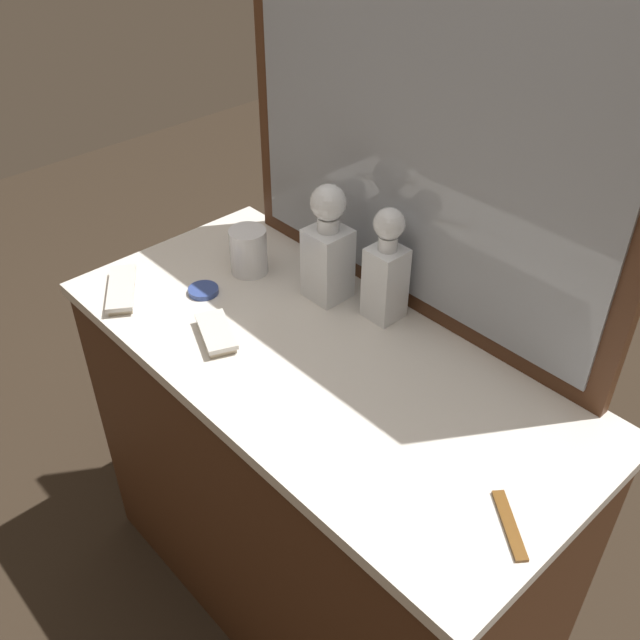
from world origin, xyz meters
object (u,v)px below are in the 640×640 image
object	(u,v)px
silver_brush_right	(216,334)
silver_brush_front	(122,290)
crystal_tumbler_far_right	(249,253)
crystal_decanter_right	(328,254)
tortoiseshell_comb	(509,525)
porcelain_dish	(203,291)
crystal_decanter_rear	(386,275)

from	to	relation	value
silver_brush_right	silver_brush_front	world-z (taller)	same
crystal_tumbler_far_right	silver_brush_front	distance (m)	0.29
crystal_decanter_right	silver_brush_right	xyz separation A→B (m)	(-0.04, -0.27, -0.09)
crystal_tumbler_far_right	tortoiseshell_comb	size ratio (longest dim) A/B	0.94
silver_brush_right	porcelain_dish	xyz separation A→B (m)	(-0.15, 0.07, -0.01)
tortoiseshell_comb	porcelain_dish	bearing A→B (deg)	178.88
crystal_tumbler_far_right	crystal_decanter_rear	bearing A→B (deg)	17.65
porcelain_dish	crystal_decanter_rear	bearing A→B (deg)	35.75
crystal_tumbler_far_right	silver_brush_front	xyz separation A→B (m)	(-0.11, -0.27, -0.04)
crystal_decanter_right	tortoiseshell_comb	bearing A→B (deg)	-18.60
crystal_decanter_rear	silver_brush_front	xyz separation A→B (m)	(-0.44, -0.37, -0.09)
crystal_decanter_rear	silver_brush_right	world-z (taller)	crystal_decanter_rear
crystal_tumbler_far_right	tortoiseshell_comb	world-z (taller)	crystal_tumbler_far_right
silver_brush_right	tortoiseshell_comb	bearing A→B (deg)	4.93
crystal_decanter_right	crystal_tumbler_far_right	bearing A→B (deg)	-160.86
silver_brush_front	tortoiseshell_comb	size ratio (longest dim) A/B	1.52
silver_brush_right	silver_brush_front	size ratio (longest dim) A/B	0.83
crystal_tumbler_far_right	silver_brush_right	bearing A→B (deg)	-53.38
crystal_tumbler_far_right	porcelain_dish	world-z (taller)	crystal_tumbler_far_right
crystal_decanter_rear	silver_brush_front	distance (m)	0.58
porcelain_dish	silver_brush_right	bearing A→B (deg)	-26.07
crystal_decanter_right	silver_brush_right	bearing A→B (deg)	-98.35
tortoiseshell_comb	silver_brush_right	bearing A→B (deg)	-175.07
crystal_decanter_rear	silver_brush_right	xyz separation A→B (m)	(-0.17, -0.31, -0.09)
crystal_decanter_right	silver_brush_front	bearing A→B (deg)	-132.60
silver_brush_front	porcelain_dish	bearing A→B (deg)	49.91
crystal_tumbler_far_right	tortoiseshell_comb	distance (m)	0.84
crystal_decanter_rear	porcelain_dish	bearing A→B (deg)	-144.25
tortoiseshell_comb	silver_brush_front	bearing A→B (deg)	-172.73
crystal_tumbler_far_right	porcelain_dish	xyz separation A→B (m)	(0.00, -0.13, -0.04)
silver_brush_right	silver_brush_front	xyz separation A→B (m)	(-0.27, -0.06, 0.00)
crystal_tumbler_far_right	silver_brush_right	distance (m)	0.26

